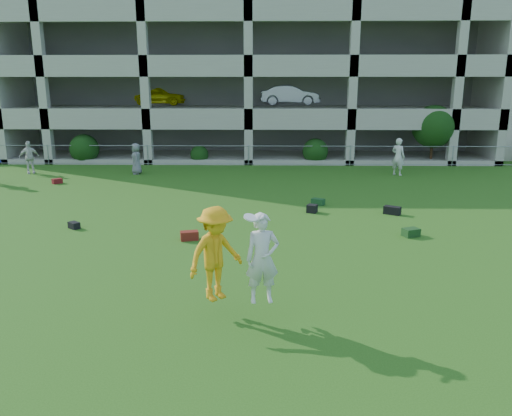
{
  "coord_description": "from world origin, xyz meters",
  "views": [
    {
      "loc": [
        1.1,
        -10.36,
        4.76
      ],
      "look_at": [
        0.8,
        3.0,
        1.4
      ],
      "focal_mm": 35.0,
      "sensor_mm": 36.0,
      "label": 1
    }
  ],
  "objects_px": {
    "bystander_b": "(29,157)",
    "parking_garage": "(253,65)",
    "bystander_c": "(136,159)",
    "frisbee_contest": "(226,255)",
    "bystander_e": "(398,157)",
    "crate_d": "(312,209)"
  },
  "relations": [
    {
      "from": "bystander_c",
      "to": "frisbee_contest",
      "type": "distance_m",
      "value": 17.87
    },
    {
      "from": "bystander_c",
      "to": "bystander_e",
      "type": "distance_m",
      "value": 13.92
    },
    {
      "from": "bystander_b",
      "to": "parking_garage",
      "type": "relative_size",
      "value": 0.06
    },
    {
      "from": "parking_garage",
      "to": "bystander_e",
      "type": "bearing_deg",
      "value": -55.64
    },
    {
      "from": "crate_d",
      "to": "frisbee_contest",
      "type": "relative_size",
      "value": 0.17
    },
    {
      "from": "bystander_b",
      "to": "parking_garage",
      "type": "distance_m",
      "value": 17.32
    },
    {
      "from": "crate_d",
      "to": "frisbee_contest",
      "type": "bearing_deg",
      "value": -106.19
    },
    {
      "from": "bystander_c",
      "to": "crate_d",
      "type": "xyz_separation_m",
      "value": [
        8.71,
        -8.03,
        -0.67
      ]
    },
    {
      "from": "bystander_b",
      "to": "parking_garage",
      "type": "bearing_deg",
      "value": 13.73
    },
    {
      "from": "parking_garage",
      "to": "crate_d",
      "type": "bearing_deg",
      "value": -81.89
    },
    {
      "from": "bystander_c",
      "to": "crate_d",
      "type": "relative_size",
      "value": 4.71
    },
    {
      "from": "crate_d",
      "to": "parking_garage",
      "type": "height_order",
      "value": "parking_garage"
    },
    {
      "from": "bystander_b",
      "to": "bystander_e",
      "type": "xyz_separation_m",
      "value": [
        19.71,
        -0.04,
        0.11
      ]
    },
    {
      "from": "bystander_c",
      "to": "bystander_e",
      "type": "bearing_deg",
      "value": 73.34
    },
    {
      "from": "bystander_c",
      "to": "parking_garage",
      "type": "distance_m",
      "value": 14.12
    },
    {
      "from": "bystander_e",
      "to": "parking_garage",
      "type": "distance_m",
      "value": 15.09
    },
    {
      "from": "bystander_e",
      "to": "frisbee_contest",
      "type": "bearing_deg",
      "value": 106.87
    },
    {
      "from": "crate_d",
      "to": "frisbee_contest",
      "type": "xyz_separation_m",
      "value": [
        -2.53,
        -8.73,
        1.22
      ]
    },
    {
      "from": "bystander_c",
      "to": "frisbee_contest",
      "type": "xyz_separation_m",
      "value": [
        6.17,
        -16.76,
        0.55
      ]
    },
    {
      "from": "parking_garage",
      "to": "frisbee_contest",
      "type": "bearing_deg",
      "value": -89.43
    },
    {
      "from": "bystander_b",
      "to": "frisbee_contest",
      "type": "height_order",
      "value": "frisbee_contest"
    },
    {
      "from": "bystander_c",
      "to": "parking_garage",
      "type": "height_order",
      "value": "parking_garage"
    }
  ]
}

